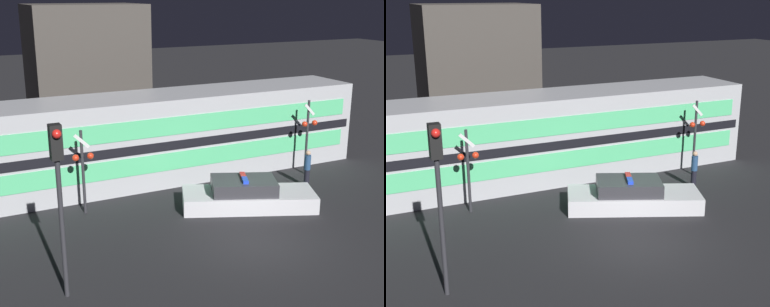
% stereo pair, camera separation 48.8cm
% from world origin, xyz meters
% --- Properties ---
extents(ground_plane, '(120.00, 120.00, 0.00)m').
position_xyz_m(ground_plane, '(0.00, 0.00, 0.00)').
color(ground_plane, black).
extents(train, '(20.26, 2.99, 3.72)m').
position_xyz_m(train, '(-1.14, 7.17, 1.86)').
color(train, '#B7BABF').
rests_on(train, ground_plane).
extents(police_car, '(5.30, 3.62, 1.25)m').
position_xyz_m(police_car, '(1.32, 2.57, 0.46)').
color(police_car, silver).
rests_on(police_car, ground_plane).
extents(pedestrian, '(0.26, 0.26, 1.57)m').
position_xyz_m(pedestrian, '(4.77, 3.41, 0.81)').
color(pedestrian, black).
rests_on(pedestrian, ground_plane).
extents(crossing_signal_near, '(0.78, 0.31, 3.36)m').
position_xyz_m(crossing_signal_near, '(5.76, 4.75, 2.00)').
color(crossing_signal_near, '#2D2D33').
rests_on(crossing_signal_near, ground_plane).
extents(crossing_signal_far, '(0.78, 0.31, 3.16)m').
position_xyz_m(crossing_signal_far, '(-4.36, 4.69, 1.89)').
color(crossing_signal_far, '#2D2D33').
rests_on(crossing_signal_far, ground_plane).
extents(traffic_light_corner, '(0.30, 0.46, 4.76)m').
position_xyz_m(traffic_light_corner, '(-6.33, -0.60, 3.34)').
color(traffic_light_corner, '#2D2D33').
rests_on(traffic_light_corner, ground_plane).
extents(building_left, '(6.12, 4.16, 7.26)m').
position_xyz_m(building_left, '(-1.05, 15.72, 3.63)').
color(building_left, '#47423D').
rests_on(building_left, ground_plane).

